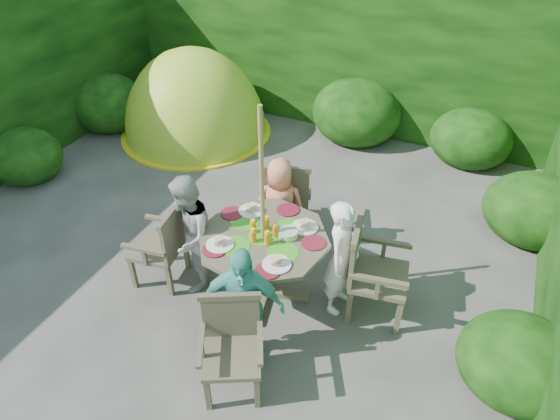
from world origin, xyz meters
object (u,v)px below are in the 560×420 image
at_px(patio_table, 264,246).
at_px(parasol_pole, 263,212).
at_px(garden_chair_right, 371,269).
at_px(garden_chair_back, 286,196).
at_px(child_front, 242,305).
at_px(child_right, 342,258).
at_px(dome_tent, 196,133).
at_px(child_back, 280,206).
at_px(child_left, 188,235).
at_px(garden_chair_left, 164,244).
at_px(garden_chair_front, 232,344).

height_order(patio_table, parasol_pole, parasol_pole).
xyz_separation_m(garden_chair_right, garden_chair_back, (-1.29, 0.82, -0.02)).
distance_m(garden_chair_right, child_front, 1.36).
relative_size(child_right, dome_tent, 0.46).
distance_m(child_right, child_back, 1.13).
relative_size(child_left, child_front, 1.05).
xyz_separation_m(garden_chair_left, child_right, (1.85, 0.43, 0.15)).
distance_m(parasol_pole, child_left, 0.91).
xyz_separation_m(patio_table, dome_tent, (-2.68, 2.83, -0.67)).
bearing_deg(garden_chair_back, patio_table, 82.17).
bearing_deg(dome_tent, garden_chair_left, -50.44).
relative_size(garden_chair_back, garden_chair_front, 1.12).
distance_m(garden_chair_left, child_front, 1.36).
distance_m(garden_chair_front, child_left, 1.36).
distance_m(parasol_pole, garden_chair_front, 1.27).
xyz_separation_m(garden_chair_back, child_right, (1.01, -0.89, 0.12)).
distance_m(child_right, dome_tent, 4.41).
bearing_deg(dome_tent, child_left, -45.79).
distance_m(child_right, child_front, 1.13).
bearing_deg(garden_chair_right, dome_tent, 45.94).
distance_m(patio_table, garden_chair_left, 1.11).
relative_size(parasol_pole, garden_chair_back, 2.19).
xyz_separation_m(garden_chair_right, child_left, (-1.84, -0.42, 0.12)).
distance_m(garden_chair_back, child_front, 1.89).
relative_size(patio_table, child_back, 1.36).
xyz_separation_m(garden_chair_back, dome_tent, (-2.45, 1.77, -0.54)).
distance_m(garden_chair_left, child_back, 1.36).
xyz_separation_m(child_left, dome_tent, (-1.90, 3.01, -0.67)).
relative_size(garden_chair_right, garden_chair_front, 1.16).
bearing_deg(patio_table, parasol_pole, -154.42).
xyz_separation_m(garden_chair_left, child_front, (1.25, -0.53, 0.15)).
height_order(parasol_pole, garden_chair_back, parasol_pole).
distance_m(garden_chair_right, garden_chair_left, 2.19).
distance_m(garden_chair_front, dome_tent, 4.90).
height_order(child_back, child_front, child_front).
height_order(garden_chair_right, garden_chair_back, garden_chair_right).
bearing_deg(patio_table, garden_chair_front, -78.51).
distance_m(child_left, dome_tent, 3.62).
height_order(child_right, dome_tent, dome_tent).
height_order(child_right, child_back, child_right).
bearing_deg(garden_chair_right, patio_table, 93.69).
relative_size(garden_chair_left, garden_chair_front, 1.04).
xyz_separation_m(garden_chair_left, garden_chair_back, (0.84, 1.32, 0.04)).
bearing_deg(child_back, parasol_pole, 85.87).
bearing_deg(child_right, child_front, 153.58).
bearing_deg(garden_chair_left, patio_table, 94.36).
relative_size(child_front, dome_tent, 0.45).
bearing_deg(garden_chair_left, child_right, 94.18).
xyz_separation_m(garden_chair_front, child_right, (0.56, 1.26, 0.17)).
bearing_deg(garden_chair_back, garden_chair_left, 37.24).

